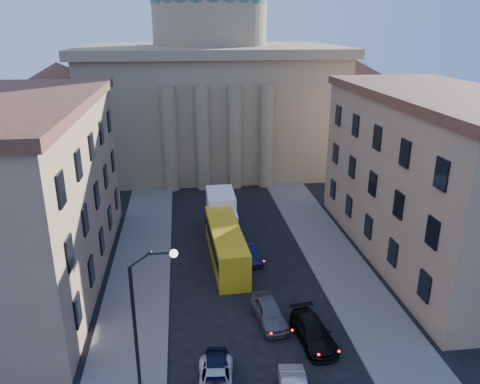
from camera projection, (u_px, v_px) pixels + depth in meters
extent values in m
cube|color=#63605B|center=(137.00, 296.00, 36.02)|extent=(5.00, 60.00, 0.15)
cube|color=#63605B|center=(349.00, 281.00, 38.03)|extent=(5.00, 60.00, 0.15)
cube|color=#907E59|center=(211.00, 108.00, 69.83)|extent=(34.00, 26.00, 16.00)
cube|color=#907E59|center=(210.00, 49.00, 66.99)|extent=(35.50, 27.50, 1.20)
cylinder|color=#907E59|center=(210.00, 23.00, 65.78)|extent=(16.00, 16.00, 8.00)
cube|color=#907E59|center=(65.00, 131.00, 66.33)|extent=(13.00, 13.00, 11.00)
cone|color=#552C24|center=(58.00, 77.00, 63.79)|extent=(26.02, 26.02, 4.00)
cube|color=#907E59|center=(350.00, 124.00, 71.29)|extent=(13.00, 13.00, 11.00)
cone|color=#552C24|center=(354.00, 73.00, 68.75)|extent=(26.02, 26.02, 4.00)
cylinder|color=#907E59|center=(170.00, 139.00, 57.30)|extent=(1.80, 1.80, 13.00)
cylinder|color=#907E59|center=(203.00, 138.00, 57.77)|extent=(1.80, 1.80, 13.00)
cylinder|color=#907E59|center=(235.00, 138.00, 58.25)|extent=(1.80, 1.80, 13.00)
cylinder|color=#907E59|center=(266.00, 137.00, 58.72)|extent=(1.80, 1.80, 13.00)
cube|color=tan|center=(23.00, 198.00, 36.41)|extent=(11.00, 26.00, 14.00)
cube|color=#552C24|center=(8.00, 104.00, 33.95)|extent=(11.60, 26.60, 0.80)
cube|color=tan|center=(434.00, 181.00, 40.43)|extent=(11.00, 26.00, 14.00)
cube|color=#552C24|center=(447.00, 96.00, 37.96)|extent=(11.60, 26.60, 0.80)
cylinder|color=black|center=(135.00, 332.00, 25.47)|extent=(0.20, 0.20, 8.00)
cylinder|color=black|center=(140.00, 260.00, 24.07)|extent=(1.30, 0.12, 0.96)
cylinder|color=black|center=(159.00, 253.00, 24.09)|extent=(1.30, 0.12, 0.12)
sphere|color=white|center=(174.00, 254.00, 24.19)|extent=(0.44, 0.44, 0.44)
imported|color=black|center=(216.00, 373.00, 27.19)|extent=(2.05, 4.17, 1.37)
imported|color=silver|center=(216.00, 382.00, 26.57)|extent=(2.40, 4.58, 1.23)
imported|color=black|center=(313.00, 332.00, 30.72)|extent=(2.53, 5.12, 1.43)
imported|color=#545459|center=(269.00, 312.00, 32.74)|extent=(2.32, 4.76, 1.56)
imported|color=black|center=(249.00, 252.00, 41.54)|extent=(2.01, 4.35, 1.38)
cube|color=gold|center=(226.00, 245.00, 41.02)|extent=(2.97, 11.19, 3.13)
cube|color=black|center=(226.00, 239.00, 40.85)|extent=(3.01, 10.59, 1.11)
cylinder|color=black|center=(220.00, 279.00, 37.48)|extent=(0.34, 1.02, 1.01)
cylinder|color=black|center=(245.00, 277.00, 37.79)|extent=(0.34, 1.02, 1.01)
cylinder|color=black|center=(210.00, 237.00, 44.97)|extent=(0.34, 1.02, 1.01)
cylinder|color=black|center=(231.00, 235.00, 45.28)|extent=(0.34, 1.02, 1.01)
cube|color=white|center=(224.00, 226.00, 45.30)|extent=(2.62, 2.74, 2.73)
cube|color=black|center=(225.00, 228.00, 43.96)|extent=(2.50, 0.15, 1.25)
cube|color=white|center=(221.00, 208.00, 47.95)|extent=(2.75, 4.78, 3.52)
cylinder|color=black|center=(212.00, 237.00, 45.03)|extent=(0.32, 1.02, 1.02)
cylinder|color=black|center=(236.00, 235.00, 45.29)|extent=(0.32, 1.02, 1.02)
cylinder|color=black|center=(209.00, 218.00, 49.28)|extent=(0.32, 1.02, 1.02)
cylinder|color=black|center=(231.00, 217.00, 49.54)|extent=(0.32, 1.02, 1.02)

